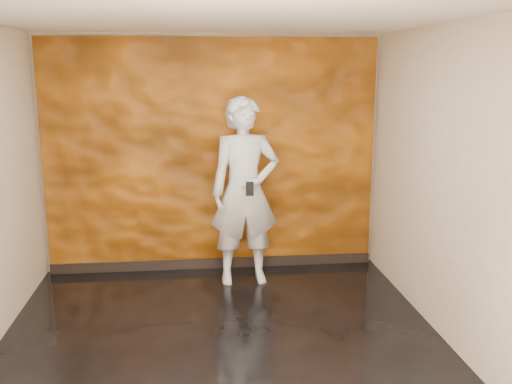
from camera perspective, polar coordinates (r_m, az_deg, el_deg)
name	(u,v)px	position (r m, az deg, el deg)	size (l,w,h in m)	color
room	(221,189)	(4.86, -3.57, 0.29)	(4.02, 4.02, 2.81)	black
feature_wall	(212,156)	(6.79, -4.41, 3.57)	(3.90, 0.06, 2.75)	#C16510
baseboard	(214,263)	(7.07, -4.22, -7.10)	(3.90, 0.04, 0.12)	black
man	(245,192)	(6.37, -1.13, 0.04)	(0.77, 0.50, 2.11)	#A1A6B0
phone	(250,189)	(6.04, -0.63, 0.33)	(0.08, 0.02, 0.15)	black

